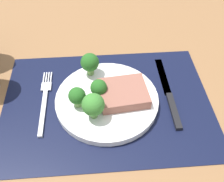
{
  "coord_description": "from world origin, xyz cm",
  "views": [
    {
      "loc": [
        -1.74,
        -38.61,
        46.91
      ],
      "look_at": [
        1.32,
        1.93,
        1.9
      ],
      "focal_mm": 41.86,
      "sensor_mm": 36.0,
      "label": 1
    }
  ],
  "objects": [
    {
      "name": "plate",
      "position": [
        0.0,
        0.0,
        1.1
      ],
      "size": [
        23.52,
        23.52,
        1.6
      ],
      "primitive_type": "cylinder",
      "color": "white",
      "rests_on": "placemat"
    },
    {
      "name": "knife",
      "position": [
        14.75,
        0.53,
        0.6
      ],
      "size": [
        1.8,
        23.0,
        0.8
      ],
      "rotation": [
        0.0,
        0.0,
        -0.02
      ],
      "color": "black",
      "rests_on": "placemat"
    },
    {
      "name": "steak",
      "position": [
        3.7,
        0.07,
        3.1
      ],
      "size": [
        11.49,
        10.04,
        2.4
      ],
      "primitive_type": "cube",
      "rotation": [
        0.0,
        0.0,
        0.1
      ],
      "color": "#8C5647",
      "rests_on": "plate"
    },
    {
      "name": "broccoli_back_left",
      "position": [
        -3.5,
        8.15,
        5.45
      ],
      "size": [
        4.42,
        4.42,
        5.91
      ],
      "color": "#6B994C",
      "rests_on": "plate"
    },
    {
      "name": "placemat",
      "position": [
        0.0,
        0.0,
        0.15
      ],
      "size": [
        47.89,
        34.11,
        0.3
      ],
      "primitive_type": "cube",
      "color": "black",
      "rests_on": "ground_plane"
    },
    {
      "name": "broccoli_center",
      "position": [
        -3.05,
        -5.01,
        5.7
      ],
      "size": [
        4.77,
        4.77,
        6.3
      ],
      "color": "#5B8942",
      "rests_on": "plate"
    },
    {
      "name": "broccoli_front_edge",
      "position": [
        -6.45,
        -1.56,
        4.71
      ],
      "size": [
        3.78,
        3.78,
        4.88
      ],
      "color": "#6B994C",
      "rests_on": "plate"
    },
    {
      "name": "broccoli_near_steak",
      "position": [
        -1.73,
        0.65,
        4.64
      ],
      "size": [
        3.73,
        3.73,
        4.68
      ],
      "color": "#5B8942",
      "rests_on": "plate"
    },
    {
      "name": "fork",
      "position": [
        -14.44,
        1.42,
        0.55
      ],
      "size": [
        2.4,
        19.2,
        0.5
      ],
      "rotation": [
        0.0,
        0.0,
        0.04
      ],
      "color": "silver",
      "rests_on": "placemat"
    },
    {
      "name": "ground_plane",
      "position": [
        0.0,
        0.0,
        -1.5
      ],
      "size": [
        140.0,
        110.0,
        3.0
      ],
      "primitive_type": "cube",
      "color": "brown"
    }
  ]
}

